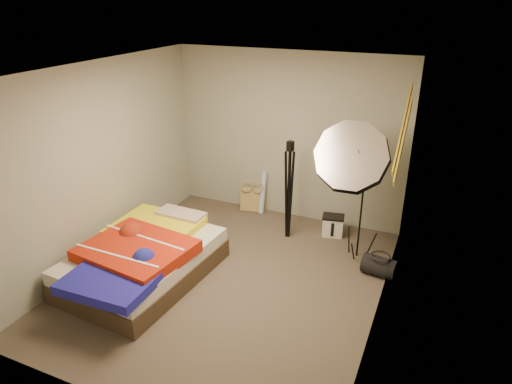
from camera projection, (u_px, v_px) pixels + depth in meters
The scene contains 15 objects.
floor at pixel (229, 280), 5.56m from camera, with size 4.00×4.00×0.00m, color #51493C.
ceiling at pixel (223, 71), 4.55m from camera, with size 4.00×4.00×0.00m, color silver.
wall_back at pixel (288, 137), 6.73m from camera, with size 3.50×3.50×0.00m, color gray.
wall_front at pixel (104, 282), 3.37m from camera, with size 3.50×3.50×0.00m, color gray.
wall_left at pixel (101, 164), 5.69m from camera, with size 4.00×4.00×0.00m, color gray.
wall_right at pixel (387, 214), 4.41m from camera, with size 4.00×4.00×0.00m, color gray.
tote_bag at pixel (253, 199), 7.26m from camera, with size 0.38×0.11×0.38m, color tan.
wrapping_roll at pixel (263, 193), 7.14m from camera, with size 0.08×0.08×0.67m, color #6391D9.
camera_case at pixel (333, 226), 6.53m from camera, with size 0.28×0.20×0.28m, color silver.
duffel_bag at pixel (379, 266), 5.61m from camera, with size 0.25×0.25×0.41m, color black.
wall_stripe_upper at pixel (403, 128), 4.64m from camera, with size 0.02×1.10×0.10m, color gold.
wall_stripe_lower at pixel (403, 140), 4.93m from camera, with size 0.02×1.10×0.10m, color gold.
bed at pixel (143, 258), 5.49m from camera, with size 1.43×2.07×0.55m.
photo_umbrella at pixel (352, 158), 5.47m from camera, with size 1.12×0.82×1.94m.
camera_tripod at pixel (289, 184), 6.23m from camera, with size 0.09×0.09×1.42m.
Camera 1 is at (2.16, -4.13, 3.22)m, focal length 32.00 mm.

